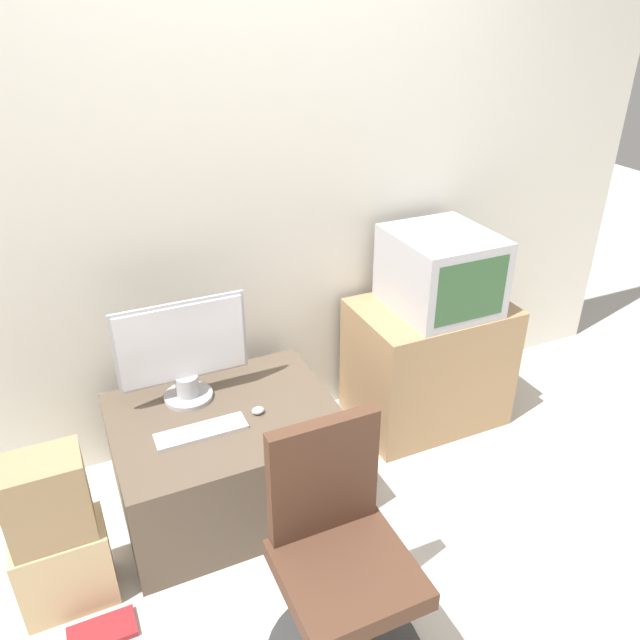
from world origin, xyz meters
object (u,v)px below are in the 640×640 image
Objects in this scene: mouse at (258,410)px; book at (102,632)px; keyboard at (201,431)px; office_chair at (340,577)px; crt_tv at (441,271)px; cardboard_box_lower at (65,567)px; main_monitor at (183,352)px.

book is (-0.76, -0.41, -0.47)m from mouse.
keyboard is 0.41× the size of office_chair.
crt_tv reaches higher than keyboard.
office_chair reaches higher than cardboard_box_lower.
crt_tv reaches higher than book.
keyboard is at bearing -174.01° from mouse.
keyboard is 0.74× the size of crt_tv.
keyboard is 1.35m from crt_tv.
office_chair is at bearing -36.22° from cardboard_box_lower.
book is (-0.52, -0.65, -0.69)m from main_monitor.
book is at bearing -68.50° from cardboard_box_lower.
main_monitor reaches higher than mouse.
cardboard_box_lower is at bearing -143.63° from main_monitor.
office_chair is at bearing -73.07° from keyboard.
mouse reaches higher than keyboard.
mouse is at bearing 89.19° from office_chair.
crt_tv reaches higher than mouse.
crt_tv reaches higher than cardboard_box_lower.
office_chair is (0.24, -0.79, -0.10)m from keyboard.
main_monitor is 1.27m from crt_tv.
mouse is 0.82m from office_chair.
main_monitor is at bearing 36.37° from cardboard_box_lower.
main_monitor is at bearing 135.49° from mouse.
cardboard_box_lower is (-0.60, -0.44, -0.53)m from main_monitor.
keyboard is at bearing 37.09° from book.
main_monitor is at bearing 87.28° from keyboard.
keyboard is (-0.01, -0.26, -0.23)m from main_monitor.
crt_tv reaches higher than main_monitor.
mouse reaches higher than book.
main_monitor is at bearing 51.10° from book.
keyboard is 1.09× the size of cardboard_box_lower.
crt_tv is 2.03m from cardboard_box_lower.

